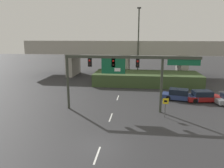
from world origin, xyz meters
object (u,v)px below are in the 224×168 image
at_px(speed_limit_sign, 165,105).
at_px(parked_sedan_mid_right, 203,96).
at_px(highway_light_pole_near, 138,43).
at_px(parked_sedan_near_right, 180,95).
at_px(signal_gantry, 124,67).

relative_size(speed_limit_sign, parked_sedan_mid_right, 0.46).
height_order(highway_light_pole_near, parked_sedan_near_right, highway_light_pole_near).
height_order(signal_gantry, parked_sedan_near_right, signal_gantry).
height_order(signal_gantry, speed_limit_sign, signal_gantry).
distance_m(signal_gantry, parked_sedan_mid_right, 11.89).
bearing_deg(highway_light_pole_near, parked_sedan_near_right, -65.45).
bearing_deg(parked_sedan_mid_right, highway_light_pole_near, 114.90).
height_order(parked_sedan_near_right, parked_sedan_mid_right, parked_sedan_near_right).
bearing_deg(parked_sedan_near_right, highway_light_pole_near, 127.97).
bearing_deg(signal_gantry, highway_light_pole_near, 85.85).
bearing_deg(speed_limit_sign, parked_sedan_near_right, 68.92).
relative_size(signal_gantry, parked_sedan_near_right, 3.00).
xyz_separation_m(parked_sedan_near_right, parked_sedan_mid_right, (2.90, -0.34, -0.01)).
bearing_deg(parked_sedan_near_right, parked_sedan_mid_right, 6.81).
bearing_deg(parked_sedan_mid_right, speed_limit_sign, -139.48).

